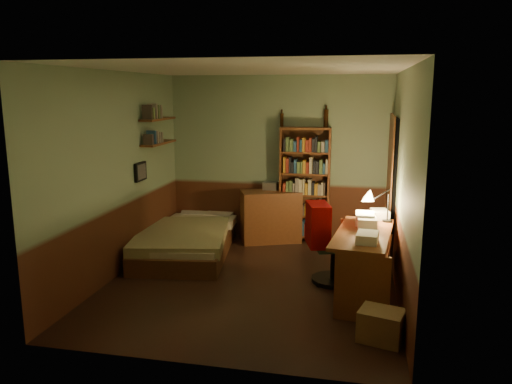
% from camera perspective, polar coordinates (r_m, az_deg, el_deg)
% --- Properties ---
extents(floor, '(3.50, 4.00, 0.02)m').
position_cam_1_polar(floor, '(6.37, -0.47, -10.27)').
color(floor, black).
rests_on(floor, ground).
extents(ceiling, '(3.50, 4.00, 0.02)m').
position_cam_1_polar(ceiling, '(5.93, -0.51, 13.98)').
color(ceiling, silver).
rests_on(ceiling, wall_back).
extents(wall_back, '(3.50, 0.02, 2.60)m').
position_cam_1_polar(wall_back, '(7.97, 2.60, 3.86)').
color(wall_back, gray).
rests_on(wall_back, ground).
extents(wall_left, '(0.02, 4.00, 2.60)m').
position_cam_1_polar(wall_left, '(6.61, -15.57, 1.90)').
color(wall_left, gray).
rests_on(wall_left, ground).
extents(wall_right, '(0.02, 4.00, 2.60)m').
position_cam_1_polar(wall_right, '(5.90, 16.46, 0.74)').
color(wall_right, gray).
rests_on(wall_right, ground).
extents(wall_front, '(3.50, 0.02, 2.60)m').
position_cam_1_polar(wall_front, '(4.12, -6.47, -3.36)').
color(wall_front, gray).
rests_on(wall_front, ground).
extents(doorway, '(0.06, 0.90, 2.00)m').
position_cam_1_polar(doorway, '(7.23, 15.23, 0.28)').
color(doorway, black).
rests_on(doorway, ground).
extents(door_trim, '(0.02, 0.98, 2.08)m').
position_cam_1_polar(door_trim, '(7.22, 14.96, 0.29)').
color(door_trim, '#432513').
rests_on(door_trim, ground).
extents(bed, '(1.47, 2.35, 0.66)m').
position_cam_1_polar(bed, '(7.46, -7.86, -4.38)').
color(bed, '#7B8D53').
rests_on(bed, ground).
extents(dresser, '(1.02, 0.76, 0.81)m').
position_cam_1_polar(dresser, '(7.91, 1.69, -2.78)').
color(dresser, brown).
rests_on(dresser, ground).
extents(mini_stereo, '(0.24, 0.19, 0.12)m').
position_cam_1_polar(mini_stereo, '(7.93, 1.68, 0.72)').
color(mini_stereo, '#B2B2B7').
rests_on(mini_stereo, dresser).
extents(bookshelf, '(0.78, 0.26, 1.81)m').
position_cam_1_polar(bookshelf, '(7.81, 5.57, 0.73)').
color(bookshelf, brown).
rests_on(bookshelf, ground).
extents(bottle_left, '(0.07, 0.07, 0.20)m').
position_cam_1_polar(bottle_left, '(7.85, 2.96, 8.23)').
color(bottle_left, black).
rests_on(bottle_left, bookshelf).
extents(bottle_right, '(0.08, 0.08, 0.27)m').
position_cam_1_polar(bottle_right, '(7.77, 8.00, 8.35)').
color(bottle_right, black).
rests_on(bottle_right, bookshelf).
extents(desk, '(0.76, 1.49, 0.77)m').
position_cam_1_polar(desk, '(5.95, 12.01, -8.09)').
color(desk, brown).
rests_on(desk, ground).
extents(paper_stack, '(0.25, 0.30, 0.11)m').
position_cam_1_polar(paper_stack, '(6.51, 13.97, -2.46)').
color(paper_stack, silver).
rests_on(paper_stack, desk).
extents(desk_lamp, '(0.20, 0.20, 0.55)m').
position_cam_1_polar(desk_lamp, '(6.32, 14.88, -0.88)').
color(desk_lamp, black).
rests_on(desk_lamp, desk).
extents(office_chair, '(0.60, 0.56, 1.00)m').
position_cam_1_polar(office_chair, '(6.26, 8.84, -5.85)').
color(office_chair, '#2E4F3C').
rests_on(office_chair, ground).
extents(red_jacket, '(0.33, 0.48, 0.52)m').
position_cam_1_polar(red_jacket, '(5.89, 6.52, 0.80)').
color(red_jacket, '#A30707').
rests_on(red_jacket, office_chair).
extents(wall_shelf_lower, '(0.20, 0.90, 0.03)m').
position_cam_1_polar(wall_shelf_lower, '(7.51, -11.04, 5.51)').
color(wall_shelf_lower, brown).
rests_on(wall_shelf_lower, wall_left).
extents(wall_shelf_upper, '(0.20, 0.90, 0.03)m').
position_cam_1_polar(wall_shelf_upper, '(7.48, -11.14, 8.17)').
color(wall_shelf_upper, brown).
rests_on(wall_shelf_upper, wall_left).
extents(framed_picture, '(0.04, 0.32, 0.26)m').
position_cam_1_polar(framed_picture, '(7.13, -13.07, 2.28)').
color(framed_picture, black).
rests_on(framed_picture, wall_left).
extents(cardboard_box_a, '(0.48, 0.42, 0.30)m').
position_cam_1_polar(cardboard_box_a, '(5.07, 14.11, -14.57)').
color(cardboard_box_a, olive).
rests_on(cardboard_box_a, ground).
extents(cardboard_box_b, '(0.39, 0.36, 0.23)m').
position_cam_1_polar(cardboard_box_b, '(5.27, 14.35, -14.02)').
color(cardboard_box_b, olive).
rests_on(cardboard_box_b, ground).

